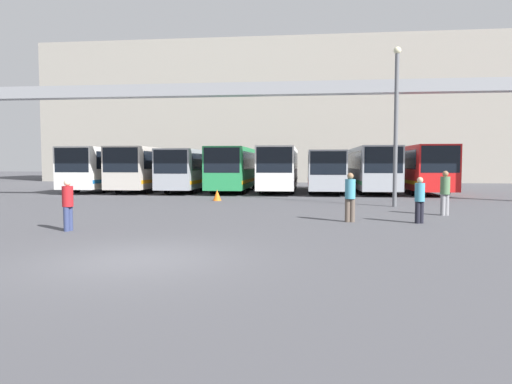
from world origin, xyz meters
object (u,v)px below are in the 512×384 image
at_px(bus_slot_7, 419,166).
at_px(bus_slot_0, 111,166).
at_px(pedestrian_mid_right, 68,204).
at_px(bus_slot_2, 193,168).
at_px(pedestrian_near_right, 420,199).
at_px(bus_slot_1, 148,166).
at_px(bus_slot_3, 235,167).
at_px(bus_slot_6, 371,167).
at_px(pedestrian_mid_left, 445,192).
at_px(pedestrian_near_center, 350,196).
at_px(bus_slot_5, 325,169).
at_px(bus_slot_4, 280,167).
at_px(lamp_post, 396,120).
at_px(traffic_cone, 217,195).

bearing_deg(bus_slot_7, bus_slot_0, 178.18).
bearing_deg(bus_slot_0, pedestrian_mid_right, -69.34).
height_order(bus_slot_2, pedestrian_near_right, bus_slot_2).
relative_size(bus_slot_1, bus_slot_2, 0.89).
height_order(bus_slot_3, pedestrian_near_right, bus_slot_3).
bearing_deg(bus_slot_6, bus_slot_3, 177.97).
distance_m(pedestrian_mid_left, pedestrian_mid_right, 14.17).
bearing_deg(bus_slot_6, pedestrian_mid_right, -120.67).
bearing_deg(bus_slot_7, bus_slot_2, 178.34).
relative_size(bus_slot_3, pedestrian_mid_right, 6.94).
xyz_separation_m(bus_slot_6, bus_slot_7, (3.34, 0.13, 0.03)).
relative_size(bus_slot_7, pedestrian_near_center, 6.06).
distance_m(bus_slot_6, pedestrian_mid_left, 14.68).
bearing_deg(pedestrian_mid_right, pedestrian_mid_left, 128.28).
relative_size(bus_slot_3, pedestrian_near_center, 6.32).
height_order(bus_slot_5, pedestrian_near_right, bus_slot_5).
relative_size(bus_slot_0, bus_slot_3, 1.09).
height_order(bus_slot_4, pedestrian_near_right, bus_slot_4).
bearing_deg(bus_slot_3, bus_slot_0, 177.05).
bearing_deg(bus_slot_6, bus_slot_5, 176.10).
distance_m(bus_slot_5, lamp_post, 11.88).
xyz_separation_m(bus_slot_0, bus_slot_5, (16.72, -0.64, -0.15)).
bearing_deg(bus_slot_2, pedestrian_near_right, -54.71).
bearing_deg(pedestrian_near_right, bus_slot_1, 106.21).
xyz_separation_m(bus_slot_1, bus_slot_6, (16.72, 0.01, -0.01)).
distance_m(bus_slot_1, bus_slot_6, 16.72).
relative_size(bus_slot_7, pedestrian_near_right, 6.59).
distance_m(bus_slot_1, bus_slot_4, 10.05).
height_order(bus_slot_0, bus_slot_7, bus_slot_7).
bearing_deg(pedestrian_near_right, traffic_cone, 108.85).
bearing_deg(bus_slot_1, bus_slot_2, 10.61).
bearing_deg(traffic_cone, pedestrian_mid_right, -101.26).
relative_size(bus_slot_7, lamp_post, 1.40).
relative_size(bus_slot_6, traffic_cone, 17.10).
bearing_deg(bus_slot_3, bus_slot_2, 175.57).
distance_m(pedestrian_mid_right, lamp_post, 15.31).
bearing_deg(pedestrian_mid_right, bus_slot_0, -144.87).
relative_size(bus_slot_1, pedestrian_near_center, 5.90).
bearing_deg(bus_slot_4, pedestrian_near_right, -71.46).
height_order(bus_slot_6, pedestrian_near_right, bus_slot_6).
bearing_deg(bus_slot_3, bus_slot_1, -176.86).
xyz_separation_m(traffic_cone, lamp_post, (9.30, -2.56, 3.89)).
height_order(bus_slot_0, bus_slot_6, bus_slot_0).
relative_size(bus_slot_5, traffic_cone, 17.84).
bearing_deg(bus_slot_2, pedestrian_mid_left, -46.86).
distance_m(pedestrian_mid_left, pedestrian_near_center, 4.75).
xyz_separation_m(bus_slot_2, bus_slot_4, (6.69, -0.08, 0.09)).
xyz_separation_m(bus_slot_7, pedestrian_mid_left, (-2.44, -14.75, -0.92)).
relative_size(bus_slot_6, pedestrian_mid_left, 5.80).
distance_m(bus_slot_2, lamp_post, 17.59).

